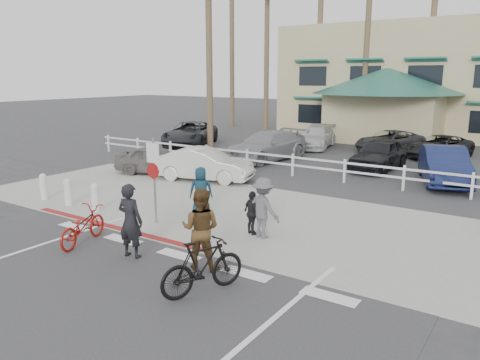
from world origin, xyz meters
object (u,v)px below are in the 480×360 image
Objects in this scene: sign_post at (154,176)px; car_white_sedan at (204,165)px; bike_black at (203,266)px; bike_red at (82,226)px; car_red_compact at (157,160)px.

sign_post is 6.03m from car_white_sedan.
sign_post reaches higher than car_white_sedan.
bike_black is at bearing -156.47° from car_white_sedan.
bike_red is 0.45× the size of car_white_sedan.
bike_black is at bearing -35.16° from sign_post.
bike_red is at bearing 15.37° from bike_black.
bike_red is at bearing -99.05° from sign_post.
car_white_sedan is at bearing -107.52° from car_red_compact.
car_white_sedan is at bearing 114.00° from sign_post.
sign_post reaches higher than car_red_compact.
car_white_sedan is (-2.06, 7.83, 0.20)m from bike_red.
bike_black is 0.52× the size of car_red_compact.
car_red_compact is (-4.68, 7.70, 0.15)m from bike_red.
car_red_compact is (-2.62, -0.12, -0.05)m from car_white_sedan.
car_red_compact reaches higher than bike_red.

